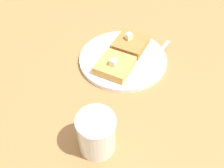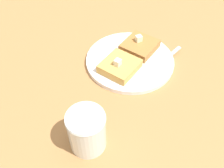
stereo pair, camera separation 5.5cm
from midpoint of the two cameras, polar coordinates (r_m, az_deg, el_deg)
The scene contains 8 objects.
table_surface at distance 69.78cm, azimuth 8.79°, elevation 5.14°, with size 118.23×118.23×2.13cm, color #A27141.
plate at distance 67.04cm, azimuth 6.47°, elevation 5.32°, with size 23.27×23.27×1.16cm.
toast_slice_left at distance 62.80cm, azimuth 4.32°, elevation 3.97°, with size 8.72×8.24×2.19cm, color tan.
toast_slice_middle at distance 69.36cm, azimuth 8.66°, elevation 8.48°, with size 8.72×8.24×2.19cm, color #A86F37.
butter_pat_primary at distance 60.96cm, azimuth 3.91°, elevation 4.82°, with size 1.61×1.45×1.61cm, color #F0E9CB.
butter_pat_secondary at distance 68.82cm, azimuth 8.46°, elevation 10.17°, with size 1.61×1.45×1.61cm, color #F0E9C5.
fork at distance 66.52cm, azimuth 13.39°, elevation 4.51°, with size 15.50×6.92×0.36cm.
syrup_jar at distance 48.24cm, azimuth -2.42°, elevation -11.01°, with size 7.48×7.48×9.11cm.
Camera 2 is at (-50.04, -12.81, 47.65)cm, focal length 40.00 mm.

